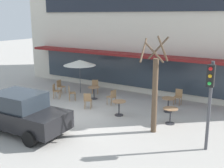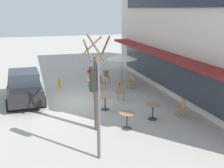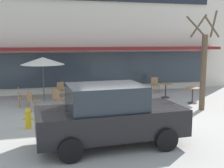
{
  "view_description": "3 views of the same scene",
  "coord_description": "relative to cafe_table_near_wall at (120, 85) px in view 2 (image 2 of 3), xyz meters",
  "views": [
    {
      "loc": [
        8.51,
        -10.1,
        4.96
      ],
      "look_at": [
        0.24,
        3.18,
        1.14
      ],
      "focal_mm": 45.0,
      "sensor_mm": 36.0,
      "label": 1
    },
    {
      "loc": [
        15.09,
        -1.95,
        5.16
      ],
      "look_at": [
        0.57,
        2.27,
        1.07
      ],
      "focal_mm": 45.0,
      "sensor_mm": 36.0,
      "label": 2
    },
    {
      "loc": [
        -2.73,
        -10.01,
        2.98
      ],
      "look_at": [
        0.43,
        2.51,
        0.99
      ],
      "focal_mm": 45.0,
      "sensor_mm": 36.0,
      "label": 3
    }
  ],
  "objects": [
    {
      "name": "cafe_table_mid_patio",
      "position": [
        4.69,
        0.15,
        0.0
      ],
      "size": [
        0.7,
        0.7,
        0.76
      ],
      "color": "#333338",
      "rests_on": "ground"
    },
    {
      "name": "cafe_chair_4",
      "position": [
        0.79,
        -1.68,
        0.01
      ],
      "size": [
        0.53,
        0.53,
        0.89
      ],
      "color": "#9E754C",
      "rests_on": "ground"
    },
    {
      "name": "cafe_chair_1",
      "position": [
        -2.08,
        -1.12,
        0.01
      ],
      "size": [
        0.54,
        0.54,
        0.89
      ],
      "color": "#9E754C",
      "rests_on": "ground"
    },
    {
      "name": "cafe_table_streetside",
      "position": [
        2.76,
        -1.68,
        0.0
      ],
      "size": [
        0.7,
        0.7,
        0.76
      ],
      "color": "#333338",
      "rests_on": "ground"
    },
    {
      "name": "street_tree",
      "position": [
        5.09,
        -2.67,
        1.39
      ],
      "size": [
        1.18,
        1.22,
        4.2
      ],
      "color": "brown",
      "rests_on": "ground"
    },
    {
      "name": "traffic_light_pole",
      "position": [
        7.48,
        -3.26,
        1.78
      ],
      "size": [
        0.26,
        0.44,
        3.4
      ],
      "color": "#47474C",
      "rests_on": "ground"
    },
    {
      "name": "cafe_table_near_wall",
      "position": [
        0.0,
        0.0,
        0.0
      ],
      "size": [
        0.7,
        0.7,
        0.76
      ],
      "color": "#333338",
      "rests_on": "ground"
    },
    {
      "name": "parked_sedan",
      "position": [
        0.22,
        -5.7,
        0.36
      ],
      "size": [
        4.28,
        2.17,
        1.76
      ],
      "color": "black",
      "rests_on": "ground"
    },
    {
      "name": "patio_umbrella_green_folded",
      "position": [
        -1.55,
        0.64,
        1.51
      ],
      "size": [
        2.1,
        2.1,
        2.2
      ],
      "color": "#4C4C51",
      "rests_on": "ground"
    },
    {
      "name": "cafe_chair_6",
      "position": [
        1.57,
        -0.42,
        0.01
      ],
      "size": [
        0.49,
        0.49,
        0.89
      ],
      "color": "#9E754C",
      "rests_on": "ground"
    },
    {
      "name": "cafe_chair_0",
      "position": [
        -0.99,
        -0.98,
        0.01
      ],
      "size": [
        0.57,
        0.57,
        0.89
      ],
      "color": "#9E754C",
      "rests_on": "ground"
    },
    {
      "name": "fire_hydrant",
      "position": [
        -2.12,
        -3.56,
        -0.16
      ],
      "size": [
        0.36,
        0.2,
        0.71
      ],
      "color": "gold",
      "rests_on": "ground"
    },
    {
      "name": "cafe_chair_5",
      "position": [
        -2.57,
        -0.16,
        0.01
      ],
      "size": [
        0.42,
        0.42,
        0.89
      ],
      "color": "#9E754C",
      "rests_on": "ground"
    },
    {
      "name": "ground_plane",
      "position": [
        1.12,
        -3.27,
        -0.52
      ],
      "size": [
        80.0,
        80.0,
        0.0
      ],
      "primitive_type": "plane",
      "color": "#ADA8A0"
    },
    {
      "name": "cafe_table_by_tree",
      "position": [
        5.38,
        -1.39,
        0.0
      ],
      "size": [
        0.7,
        0.7,
        0.76
      ],
      "color": "#333338",
      "rests_on": "ground"
    },
    {
      "name": "cafe_chair_3",
      "position": [
        -0.66,
        1.06,
        0.01
      ],
      "size": [
        0.55,
        0.55,
        0.89
      ],
      "color": "#9E754C",
      "rests_on": "ground"
    },
    {
      "name": "cafe_chair_2",
      "position": [
        4.71,
        1.64,
        0.01
      ],
      "size": [
        0.41,
        0.41,
        0.89
      ],
      "color": "#9E754C",
      "rests_on": "ground"
    }
  ]
}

